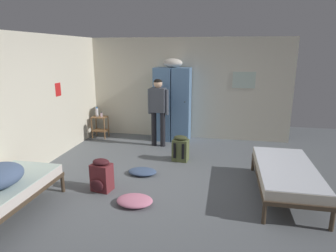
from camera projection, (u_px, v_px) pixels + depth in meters
The scene contains 12 objects.
ground_plane at pixel (165, 181), 5.22m from camera, with size 8.96×8.96×0.00m, color slate.
room_backdrop at pixel (118, 96), 6.44m from camera, with size 5.20×5.66×2.58m.
locker_bank at pixel (173, 103), 7.43m from camera, with size 0.90×0.55×2.07m.
shelf_unit at pixel (100, 125), 7.76m from camera, with size 0.38×0.30×0.57m.
bed_right at pixel (286, 173), 4.66m from camera, with size 0.90×1.90×0.49m.
person_traveler at pixel (158, 106), 6.92m from camera, with size 0.51×0.24×1.62m.
water_bottle at pixel (97, 112), 7.71m from camera, with size 0.08×0.08×0.25m.
lotion_bottle at pixel (101, 115), 7.64m from camera, with size 0.06×0.06×0.14m.
backpack_olive at pixel (181, 149), 6.16m from camera, with size 0.35×0.36×0.55m.
backpack_maroon at pixel (101, 176), 4.83m from camera, with size 0.36×0.37×0.55m.
clothes_pile_denim at pixel (143, 172), 5.52m from camera, with size 0.54×0.38×0.10m.
clothes_pile_pink at pixel (135, 201), 4.44m from camera, with size 0.56×0.43×0.12m.
Camera 1 is at (0.99, -4.70, 2.27)m, focal length 31.34 mm.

